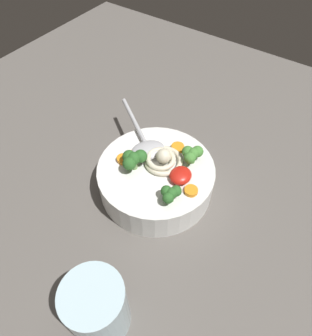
{
  "coord_description": "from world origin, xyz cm",
  "views": [
    {
      "loc": [
        26.48,
        22.09,
        49.08
      ],
      "look_at": [
        -0.92,
        3.11,
        8.51
      ],
      "focal_mm": 32.9,
      "sensor_mm": 36.0,
      "label": 1
    }
  ],
  "objects_px": {
    "noodle_pile": "(163,159)",
    "soup_spoon": "(146,145)",
    "drinking_glass": "(97,308)",
    "soup_bowl": "(156,178)"
  },
  "relations": [
    {
      "from": "noodle_pile",
      "to": "soup_spoon",
      "type": "xyz_separation_m",
      "value": [
        -0.01,
        -0.04,
        -0.0
      ]
    },
    {
      "from": "noodle_pile",
      "to": "drinking_glass",
      "type": "distance_m",
      "value": 0.25
    },
    {
      "from": "soup_bowl",
      "to": "drinking_glass",
      "type": "xyz_separation_m",
      "value": [
        0.23,
        0.07,
        0.02
      ]
    },
    {
      "from": "drinking_glass",
      "to": "soup_bowl",
      "type": "bearing_deg",
      "value": -163.53
    },
    {
      "from": "noodle_pile",
      "to": "soup_spoon",
      "type": "height_order",
      "value": "noodle_pile"
    },
    {
      "from": "soup_bowl",
      "to": "noodle_pile",
      "type": "height_order",
      "value": "noodle_pile"
    },
    {
      "from": "soup_bowl",
      "to": "noodle_pile",
      "type": "distance_m",
      "value": 0.04
    },
    {
      "from": "noodle_pile",
      "to": "drinking_glass",
      "type": "height_order",
      "value": "drinking_glass"
    },
    {
      "from": "soup_spoon",
      "to": "drinking_glass",
      "type": "xyz_separation_m",
      "value": [
        0.25,
        0.11,
        -0.01
      ]
    },
    {
      "from": "soup_bowl",
      "to": "soup_spoon",
      "type": "relative_size",
      "value": 1.26
    }
  ]
}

